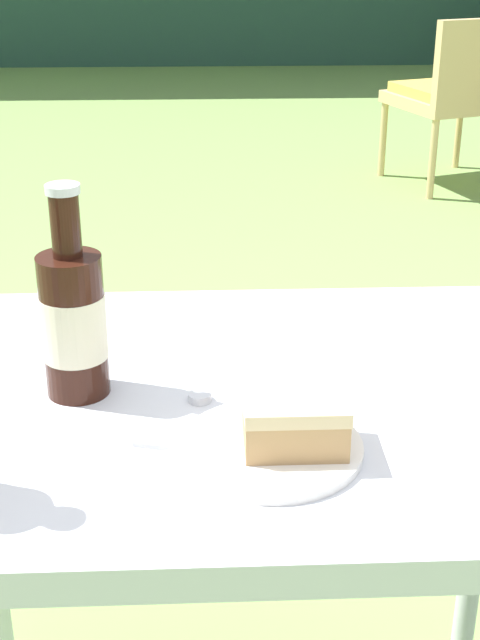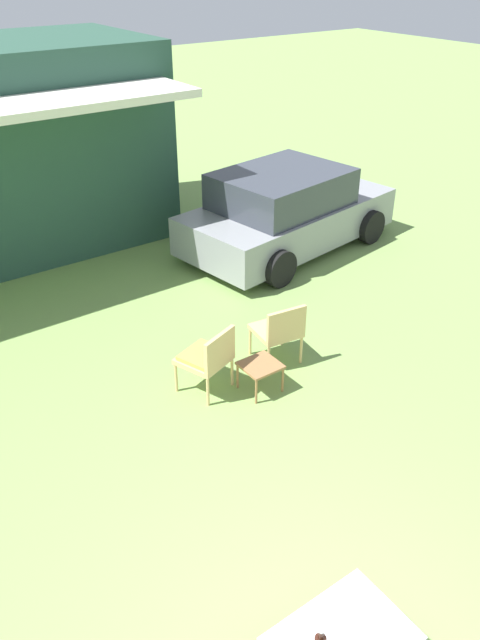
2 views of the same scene
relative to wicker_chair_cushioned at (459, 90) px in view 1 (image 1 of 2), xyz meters
name	(u,v)px [view 1 (image 1 of 2)]	position (x,y,z in m)	size (l,w,h in m)	color
wicker_chair_cushioned	(459,90)	(0.00, 0.00, 0.00)	(0.69, 0.68, 0.85)	tan
patio_table	(243,446)	(-1.26, -3.57, 0.18)	(0.92, 0.65, 0.74)	silver
cake_on_plate	(284,431)	(-1.22, -3.71, 0.28)	(0.20, 0.20, 0.07)	white
cola_bottle_near	(73,320)	(-1.46, -3.57, 0.35)	(0.08, 0.08, 0.26)	black
fork	(214,452)	(-1.30, -3.71, 0.26)	(0.18, 0.06, 0.01)	silver
loose_bottle_cap	(200,397)	(-1.31, -3.60, 0.26)	(0.03, 0.03, 0.01)	silver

